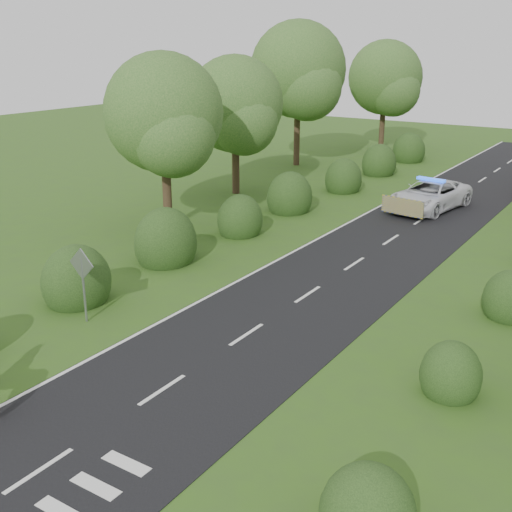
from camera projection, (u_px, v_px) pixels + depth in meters
The scene contains 10 objects.
ground at pixel (162, 390), 16.95m from camera, with size 120.00×120.00×0.00m, color #355520.
road at pixel (382, 246), 28.86m from camera, with size 6.00×70.00×0.02m, color black.
road_markings at pixel (330, 251), 28.03m from camera, with size 4.96×70.00×0.01m.
hedgerow_left at pixel (222, 225), 29.36m from camera, with size 2.75×50.41×3.00m.
tree_left_a at pixel (166, 118), 29.69m from camera, with size 5.74×5.60×8.38m.
tree_left_b at pixel (237, 108), 36.92m from camera, with size 5.74×5.60×8.07m.
tree_left_c at pixel (301, 74), 45.10m from camera, with size 6.97×6.80×10.22m.
tree_left_d at pixel (387, 81), 52.07m from camera, with size 6.15×6.00×8.89m.
road_sign at pixel (83, 274), 20.59m from camera, with size 1.06×0.08×2.53m.
police_van at pixel (429, 195), 34.73m from camera, with size 3.51×6.11×1.74m.
Camera 1 is at (10.22, -11.15, 8.80)m, focal length 45.00 mm.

